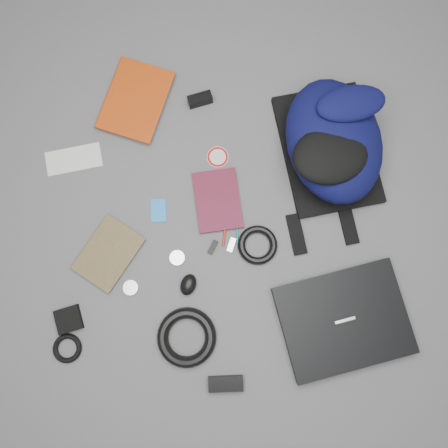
# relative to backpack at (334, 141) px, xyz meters

# --- Properties ---
(ground) EXTENTS (4.00, 4.00, 0.00)m
(ground) POSITION_rel_backpack_xyz_m (-0.34, -0.30, -0.10)
(ground) COLOR #4F4F51
(ground) RESTS_ON ground
(backpack) EXTENTS (0.46, 0.56, 0.20)m
(backpack) POSITION_rel_backpack_xyz_m (0.00, 0.00, 0.00)
(backpack) COLOR black
(backpack) RESTS_ON ground
(laptop) EXTENTS (0.49, 0.43, 0.04)m
(laptop) POSITION_rel_backpack_xyz_m (0.08, -0.58, -0.08)
(laptop) COLOR black
(laptop) RESTS_ON ground
(textbook_red) EXTENTS (0.27, 0.32, 0.03)m
(textbook_red) POSITION_rel_backpack_xyz_m (-0.80, 0.14, -0.09)
(textbook_red) COLOR #952E08
(textbook_red) RESTS_ON ground
(comic_book) EXTENTS (0.24, 0.27, 0.02)m
(comic_book) POSITION_rel_backpack_xyz_m (-0.79, -0.40, -0.09)
(comic_book) COLOR #A58B0B
(comic_book) RESTS_ON ground
(envelope) EXTENTS (0.21, 0.14, 0.00)m
(envelope) POSITION_rel_backpack_xyz_m (-0.89, -0.11, -0.10)
(envelope) COLOR silver
(envelope) RESTS_ON ground
(dvd_case) EXTENTS (0.20, 0.24, 0.02)m
(dvd_case) POSITION_rel_backpack_xyz_m (-0.37, -0.22, -0.09)
(dvd_case) COLOR #3F0C1A
(dvd_case) RESTS_ON ground
(compact_camera) EXTENTS (0.09, 0.06, 0.05)m
(compact_camera) POSITION_rel_backpack_xyz_m (-0.46, 0.14, -0.08)
(compact_camera) COLOR black
(compact_camera) RESTS_ON ground
(sticker_disc) EXTENTS (0.09, 0.09, 0.00)m
(sticker_disc) POSITION_rel_backpack_xyz_m (-0.38, -0.06, -0.10)
(sticker_disc) COLOR silver
(sticker_disc) RESTS_ON ground
(pen_teal) EXTENTS (0.02, 0.13, 0.01)m
(pen_teal) POSITION_rel_backpack_xyz_m (-0.29, -0.29, -0.10)
(pen_teal) COLOR #0E737F
(pen_teal) RESTS_ON ground
(pen_red) EXTENTS (0.01, 0.15, 0.01)m
(pen_red) POSITION_rel_backpack_xyz_m (-0.33, -0.30, -0.10)
(pen_red) COLOR #AA230D
(pen_red) RESTS_ON ground
(id_badge) EXTENTS (0.06, 0.09, 0.00)m
(id_badge) POSITION_rel_backpack_xyz_m (-0.57, -0.27, -0.10)
(id_badge) COLOR blue
(id_badge) RESTS_ON ground
(usb_black) EXTENTS (0.03, 0.05, 0.01)m
(usb_black) POSITION_rel_backpack_xyz_m (-0.37, -0.38, -0.10)
(usb_black) COLOR black
(usb_black) RESTS_ON ground
(usb_silver) EXTENTS (0.03, 0.05, 0.01)m
(usb_silver) POSITION_rel_backpack_xyz_m (-0.31, -0.37, -0.10)
(usb_silver) COLOR silver
(usb_silver) RESTS_ON ground
(mouse) EXTENTS (0.07, 0.08, 0.04)m
(mouse) POSITION_rel_backpack_xyz_m (-0.44, -0.51, -0.08)
(mouse) COLOR black
(mouse) RESTS_ON ground
(headphone_left) EXTENTS (0.06, 0.06, 0.01)m
(headphone_left) POSITION_rel_backpack_xyz_m (-0.63, -0.54, -0.09)
(headphone_left) COLOR #B0B0B2
(headphone_left) RESTS_ON ground
(headphone_right) EXTENTS (0.06, 0.06, 0.01)m
(headphone_right) POSITION_rel_backpack_xyz_m (-0.48, -0.43, -0.09)
(headphone_right) COLOR silver
(headphone_right) RESTS_ON ground
(cable_coil) EXTENTS (0.17, 0.17, 0.03)m
(cable_coil) POSITION_rel_backpack_xyz_m (-0.22, -0.36, -0.09)
(cable_coil) COLOR black
(cable_coil) RESTS_ON ground
(power_brick) EXTENTS (0.12, 0.06, 0.03)m
(power_brick) POSITION_rel_backpack_xyz_m (-0.28, -0.82, -0.09)
(power_brick) COLOR black
(power_brick) RESTS_ON ground
(power_cord_coil) EXTENTS (0.22, 0.22, 0.04)m
(power_cord_coil) POSITION_rel_backpack_xyz_m (-0.42, -0.68, -0.08)
(power_cord_coil) COLOR black
(power_cord_coil) RESTS_ON ground
(pouch) EXTENTS (0.11, 0.11, 0.02)m
(pouch) POSITION_rel_backpack_xyz_m (-0.82, -0.66, -0.09)
(pouch) COLOR black
(pouch) RESTS_ON ground
(earbud_coil) EXTENTS (0.12, 0.12, 0.02)m
(earbud_coil) POSITION_rel_backpack_xyz_m (-0.81, -0.76, -0.09)
(earbud_coil) COLOR black
(earbud_coil) RESTS_ON ground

